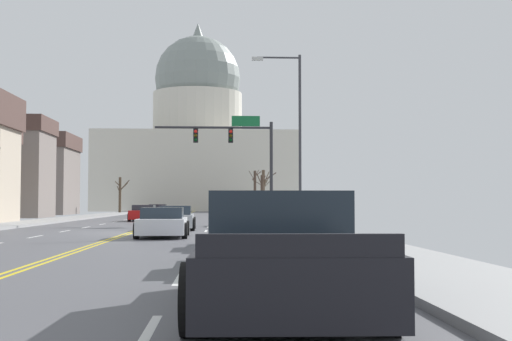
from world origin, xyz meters
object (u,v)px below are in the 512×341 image
at_px(sedan_near_02, 163,223).
at_px(sedan_near_04, 253,242).
at_px(sedan_oncoming_01, 158,211).
at_px(street_lamp_right, 294,126).
at_px(signal_gantry, 239,146).
at_px(sedan_near_01, 176,219).
at_px(sedan_near_00, 240,217).
at_px(sedan_near_03, 243,228).
at_px(pedestrian_01, 293,208).
at_px(pedestrian_00, 320,211).
at_px(pickup_truck_near_05, 280,256).
at_px(bicycle_parked, 307,222).
at_px(sedan_oncoming_00, 144,213).

relative_size(sedan_near_02, sedan_near_04, 0.96).
bearing_deg(sedan_oncoming_01, street_lamp_right, -71.59).
bearing_deg(signal_gantry, sedan_near_01, -110.32).
xyz_separation_m(signal_gantry, sedan_near_01, (-3.52, -9.52, -4.60)).
xyz_separation_m(sedan_near_00, sedan_near_02, (-3.55, -12.86, 0.01)).
relative_size(sedan_near_03, pedestrian_01, 2.40).
xyz_separation_m(signal_gantry, pedestrian_00, (2.98, -16.61, -4.11)).
bearing_deg(street_lamp_right, pickup_truck_near_05, -96.65).
bearing_deg(pedestrian_00, pickup_truck_near_05, -100.04).
xyz_separation_m(sedan_oncoming_01, pedestrian_01, (9.50, -28.12, 0.55)).
distance_m(sedan_oncoming_01, bicycle_parked, 30.81).
xyz_separation_m(sedan_near_01, sedan_near_02, (-0.04, -7.19, -0.01)).
bearing_deg(sedan_near_03, pedestrian_01, 76.34).
bearing_deg(sedan_near_02, sedan_oncoming_01, 95.88).
height_order(pickup_truck_near_05, pedestrian_00, pedestrian_00).
xyz_separation_m(sedan_near_01, pickup_truck_near_05, (3.20, -25.78, 0.13)).
height_order(signal_gantry, sedan_oncoming_01, signal_gantry).
relative_size(sedan_near_01, sedan_near_03, 1.06).
distance_m(signal_gantry, sedan_near_02, 17.69).
bearing_deg(signal_gantry, pickup_truck_near_05, -90.52).
height_order(sedan_near_03, sedan_oncoming_00, sedan_near_03).
bearing_deg(sedan_near_00, pedestrian_01, -70.85).
bearing_deg(sedan_oncoming_00, street_lamp_right, -62.21).
relative_size(sedan_near_03, bicycle_parked, 2.41).
bearing_deg(signal_gantry, pedestrian_01, -77.41).
xyz_separation_m(sedan_near_01, sedan_near_04, (3.10, -19.97, -0.04)).
relative_size(street_lamp_right, sedan_oncoming_00, 2.04).
distance_m(sedan_near_00, sedan_near_01, 6.67).
distance_m(street_lamp_right, sedan_near_02, 9.30).
bearing_deg(sedan_near_01, sedan_oncoming_00, 102.43).
distance_m(pickup_truck_near_05, pedestrian_01, 24.54).
xyz_separation_m(sedan_oncoming_00, pedestrian_00, (10.10, -23.38, 0.49)).
bearing_deg(sedan_near_01, sedan_near_02, -90.35).
relative_size(sedan_oncoming_00, sedan_oncoming_01, 0.94).
distance_m(pedestrian_00, pedestrian_01, 5.72).
relative_size(sedan_near_03, sedan_near_04, 0.93).
bearing_deg(pedestrian_01, street_lamp_right, -87.07).
bearing_deg(bicycle_parked, sedan_near_00, 110.74).
bearing_deg(pedestrian_01, pedestrian_00, -84.52).
height_order(sedan_oncoming_00, pedestrian_01, pedestrian_01).
bearing_deg(street_lamp_right, signal_gantry, 102.19).
distance_m(sedan_near_02, sedan_oncoming_01, 34.09).
distance_m(sedan_near_00, sedan_near_03, 18.86).
xyz_separation_m(sedan_near_04, pedestrian_01, (2.87, 18.57, 0.59)).
bearing_deg(sedan_oncoming_01, pedestrian_01, -71.34).
relative_size(signal_gantry, sedan_near_04, 1.72).
bearing_deg(sedan_near_00, sedan_near_01, -121.69).
relative_size(sedan_near_02, sedan_near_03, 1.03).
bearing_deg(sedan_oncoming_00, sedan_near_01, -77.57).
bearing_deg(sedan_near_02, pedestrian_00, 0.81).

